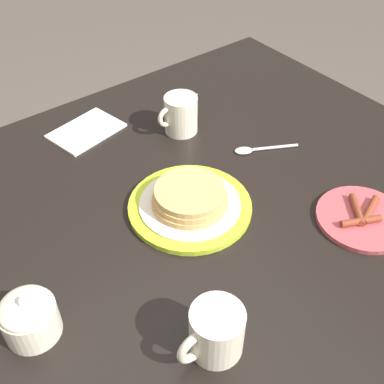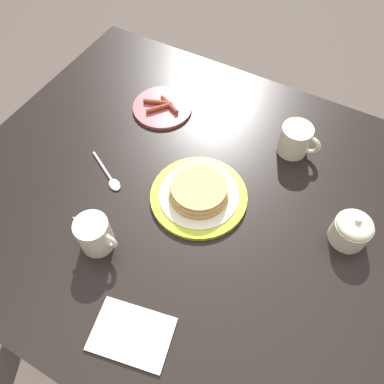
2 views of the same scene
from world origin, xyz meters
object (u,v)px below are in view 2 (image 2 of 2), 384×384
object	(u,v)px
creamer_pitcher	(94,234)
spoon	(110,178)
coffee_mug	(296,140)
sugar_bowl	(352,230)
side_plate_bacon	(163,107)
napkin	(132,334)
pancake_plate	(200,195)

from	to	relation	value
creamer_pitcher	spoon	bearing A→B (deg)	117.15
coffee_mug	sugar_bowl	xyz separation A→B (m)	(0.21, -0.20, -0.00)
creamer_pitcher	sugar_bowl	size ratio (longest dim) A/B	1.36
side_plate_bacon	sugar_bowl	distance (m)	0.63
side_plate_bacon	coffee_mug	bearing A→B (deg)	4.82
coffee_mug	napkin	distance (m)	0.64
creamer_pitcher	sugar_bowl	xyz separation A→B (m)	(0.51, 0.30, -0.01)
coffee_mug	spoon	bearing A→B (deg)	-140.20
pancake_plate	sugar_bowl	distance (m)	0.37
creamer_pitcher	sugar_bowl	distance (m)	0.59
pancake_plate	napkin	distance (m)	0.36
pancake_plate	side_plate_bacon	world-z (taller)	pancake_plate
pancake_plate	coffee_mug	xyz separation A→B (m)	(0.15, 0.27, 0.02)
creamer_pitcher	spoon	distance (m)	0.19
pancake_plate	napkin	world-z (taller)	pancake_plate
side_plate_bacon	napkin	bearing A→B (deg)	-64.32
pancake_plate	sugar_bowl	size ratio (longest dim) A/B	2.79
coffee_mug	spoon	xyz separation A→B (m)	(-0.39, -0.32, -0.04)
sugar_bowl	spoon	bearing A→B (deg)	-167.82
creamer_pitcher	side_plate_bacon	bearing A→B (deg)	102.24
sugar_bowl	napkin	distance (m)	0.54
napkin	spoon	bearing A→B (deg)	131.93
sugar_bowl	napkin	world-z (taller)	sugar_bowl
side_plate_bacon	creamer_pitcher	bearing A→B (deg)	-77.76
pancake_plate	napkin	bearing A→B (deg)	-84.80
side_plate_bacon	sugar_bowl	world-z (taller)	sugar_bowl
creamer_pitcher	coffee_mug	bearing A→B (deg)	58.33
side_plate_bacon	creamer_pitcher	world-z (taller)	creamer_pitcher
coffee_mug	creamer_pitcher	xyz separation A→B (m)	(-0.30, -0.49, 0.00)
creamer_pitcher	spoon	world-z (taller)	creamer_pitcher
creamer_pitcher	spoon	xyz separation A→B (m)	(-0.09, 0.17, -0.04)
sugar_bowl	napkin	size ratio (longest dim) A/B	0.49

